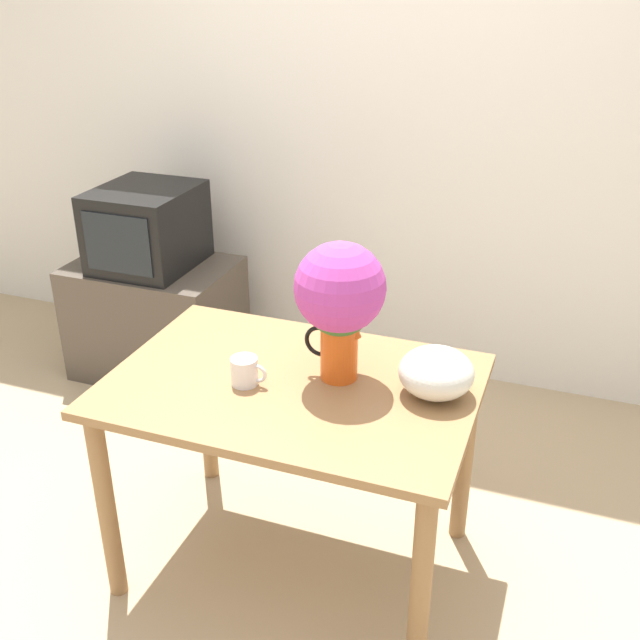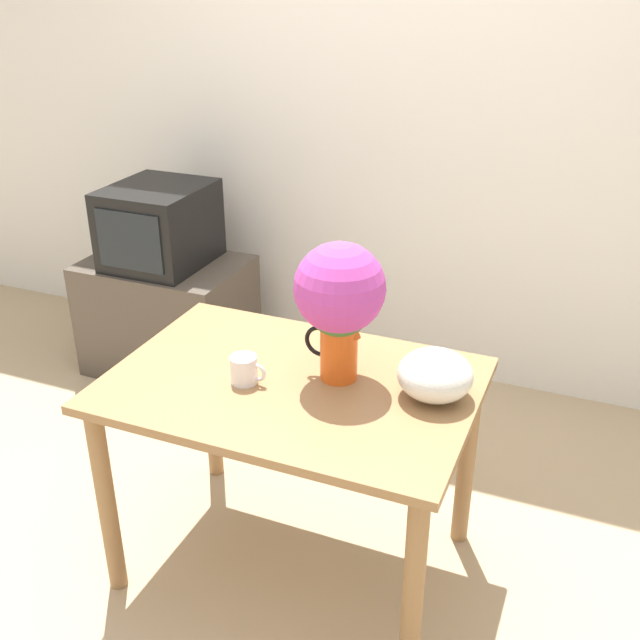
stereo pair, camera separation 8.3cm
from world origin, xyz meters
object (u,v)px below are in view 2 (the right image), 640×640
object	(u,v)px
flower_vase	(339,297)
white_bowl	(435,375)
coffee_mug	(245,370)
tv_set	(159,225)

from	to	relation	value
flower_vase	white_bowl	world-z (taller)	flower_vase
coffee_mug	white_bowl	size ratio (longest dim) A/B	0.51
flower_vase	coffee_mug	size ratio (longest dim) A/B	3.81
coffee_mug	tv_set	distance (m)	1.50
flower_vase	coffee_mug	bearing A→B (deg)	-151.50
flower_vase	tv_set	xyz separation A→B (m)	(-1.29, 0.95, -0.24)
white_bowl	tv_set	xyz separation A→B (m)	(-1.60, 0.95, -0.04)
flower_vase	white_bowl	size ratio (longest dim) A/B	1.96
flower_vase	coffee_mug	xyz separation A→B (m)	(-0.26, -0.14, -0.23)
coffee_mug	tv_set	bearing A→B (deg)	133.44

